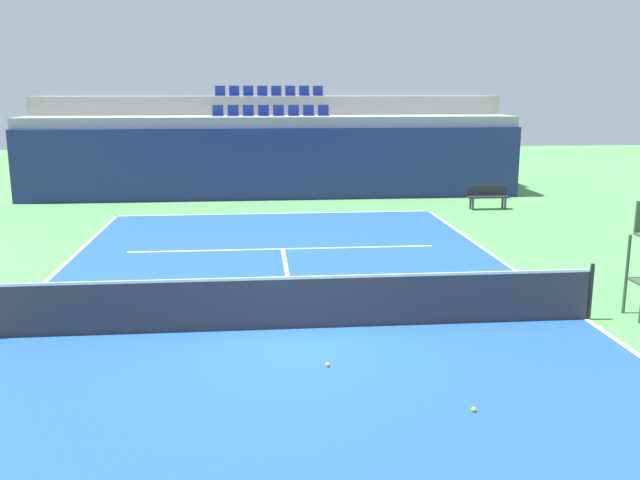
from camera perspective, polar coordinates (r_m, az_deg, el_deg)
name	(u,v)px	position (r m, az deg, el deg)	size (l,w,h in m)	color
ground_plane	(297,329)	(12.65, -1.87, -7.30)	(80.00, 80.00, 0.00)	#4C8C4C
court_surface	(297,328)	(12.65, -1.87, -7.28)	(11.00, 24.00, 0.01)	#1E4C99
baseline_far	(276,213)	(24.23, -3.65, 2.20)	(11.00, 0.10, 0.00)	white
sideline_right	(586,319)	(14.05, 21.04, -6.07)	(0.10, 24.00, 0.00)	white
service_line_far	(283,249)	(18.79, -3.10, -0.74)	(8.26, 0.10, 0.00)	white
centre_service_line	(289,281)	(15.69, -2.61, -3.36)	(0.10, 6.40, 0.00)	white
back_wall	(273,164)	(27.16, -3.91, 6.24)	(19.73, 0.30, 2.79)	navy
stands_tier_lower	(272,156)	(28.48, -4.00, 6.93)	(19.73, 2.40, 3.20)	#9E9E99
stands_tier_upper	(270,142)	(30.84, -4.13, 8.06)	(19.73, 2.40, 3.97)	#9E9E99
seating_row_lower	(271,113)	(28.47, -4.05, 10.41)	(4.70, 0.44, 0.44)	navy
seating_row_upper	(269,93)	(30.85, -4.19, 11.98)	(4.70, 0.44, 0.44)	navy
tennis_net	(297,302)	(12.49, -1.89, -5.10)	(11.08, 0.08, 1.07)	black
player_bench	(488,195)	(25.81, 13.64, 3.61)	(1.50, 0.40, 0.85)	#232328
tennis_ball_0	(328,365)	(10.95, 0.63, -10.23)	(0.07, 0.07, 0.07)	#CCE033
tennis_ball_1	(474,409)	(9.77, 12.55, -13.45)	(0.07, 0.07, 0.07)	#CCE033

